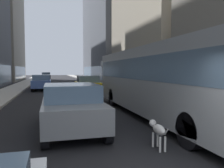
# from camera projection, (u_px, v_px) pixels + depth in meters

# --- Properties ---
(ground_plane) EXTENTS (120.00, 120.00, 0.00)m
(ground_plane) POSITION_uv_depth(u_px,v_px,m) (62.00, 83.00, 37.34)
(ground_plane) COLOR black
(sidewalk_left) EXTENTS (2.40, 110.00, 0.15)m
(sidewalk_left) POSITION_uv_depth(u_px,v_px,m) (26.00, 83.00, 35.84)
(sidewalk_left) COLOR #ADA89E
(sidewalk_left) RESTS_ON ground
(sidewalk_right) EXTENTS (2.40, 110.00, 0.15)m
(sidewalk_right) POSITION_uv_depth(u_px,v_px,m) (96.00, 82.00, 38.83)
(sidewalk_right) COLOR gray
(sidewalk_right) RESTS_ON ground
(building_right_far) EXTENTS (11.74, 23.85, 32.34)m
(building_right_far) POSITION_uv_depth(u_px,v_px,m) (120.00, 0.00, 45.76)
(building_right_far) COLOR slate
(building_right_far) RESTS_ON ground
(transit_bus) EXTENTS (2.78, 11.53, 3.05)m
(transit_bus) POSITION_uv_depth(u_px,v_px,m) (158.00, 77.00, 10.25)
(transit_bus) COLOR #999EA3
(transit_bus) RESTS_ON ground
(car_black_suv) EXTENTS (1.85, 4.31, 1.62)m
(car_black_suv) POSITION_uv_depth(u_px,v_px,m) (46.00, 76.00, 48.90)
(car_black_suv) COLOR black
(car_black_suv) RESTS_ON ground
(car_blue_hatchback) EXTENTS (1.87, 4.66, 1.62)m
(car_blue_hatchback) POSITION_uv_depth(u_px,v_px,m) (42.00, 82.00, 23.90)
(car_blue_hatchback) COLOR #4C6BB7
(car_blue_hatchback) RESTS_ON ground
(car_yellow_taxi) EXTENTS (1.82, 4.22, 1.62)m
(car_yellow_taxi) POSITION_uv_depth(u_px,v_px,m) (88.00, 85.00, 19.65)
(car_yellow_taxi) COLOR yellow
(car_yellow_taxi) RESTS_ON ground
(car_grey_wagon) EXTENTS (1.94, 4.74, 1.62)m
(car_grey_wagon) POSITION_uv_depth(u_px,v_px,m) (71.00, 106.00, 8.07)
(car_grey_wagon) COLOR slate
(car_grey_wagon) RESTS_ON ground
(dalmatian_dog) EXTENTS (0.22, 0.96, 0.72)m
(dalmatian_dog) POSITION_uv_depth(u_px,v_px,m) (158.00, 130.00, 6.07)
(dalmatian_dog) COLOR white
(dalmatian_dog) RESTS_ON ground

